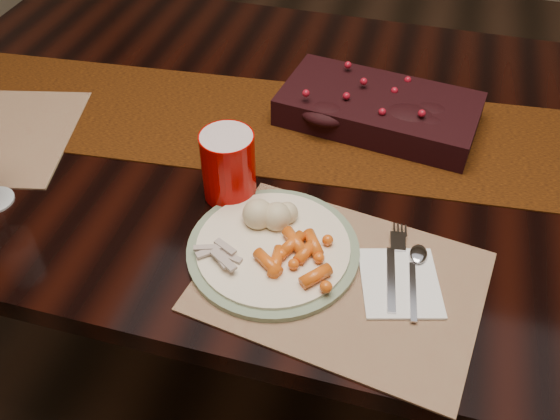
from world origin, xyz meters
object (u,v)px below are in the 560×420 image
(baby_carrots, at_px, (295,256))
(dinner_plate, at_px, (273,248))
(placemat_main, at_px, (341,281))
(turkey_shreds, at_px, (217,252))
(mashed_potatoes, at_px, (274,212))
(napkin, at_px, (400,282))
(centerpiece, at_px, (379,105))
(red_cup, at_px, (228,166))
(dining_table, at_px, (323,267))

(baby_carrots, bearing_deg, dinner_plate, 151.73)
(placemat_main, xyz_separation_m, turkey_shreds, (-0.19, -0.02, 0.03))
(mashed_potatoes, distance_m, napkin, 0.22)
(placemat_main, bearing_deg, turkey_shreds, -166.43)
(centerpiece, relative_size, turkey_shreds, 4.85)
(centerpiece, bearing_deg, dinner_plate, -104.76)
(centerpiece, height_order, placemat_main, centerpiece)
(dinner_plate, bearing_deg, red_cup, 134.50)
(turkey_shreds, bearing_deg, red_cup, 101.90)
(dinner_plate, relative_size, baby_carrots, 2.53)
(centerpiece, xyz_separation_m, turkey_shreds, (-0.17, -0.42, -0.01))
(dining_table, distance_m, mashed_potatoes, 0.49)
(dining_table, height_order, red_cup, red_cup)
(turkey_shreds, distance_m, napkin, 0.27)
(mashed_potatoes, relative_size, red_cup, 0.71)
(turkey_shreds, xyz_separation_m, red_cup, (-0.03, 0.15, 0.04))
(baby_carrots, bearing_deg, red_cup, 138.45)
(dining_table, relative_size, centerpiece, 4.90)
(dining_table, xyz_separation_m, mashed_potatoes, (-0.04, -0.26, 0.42))
(placemat_main, relative_size, baby_carrots, 3.83)
(red_cup, bearing_deg, mashed_potatoes, -32.66)
(baby_carrots, relative_size, turkey_shreds, 1.37)
(dining_table, bearing_deg, turkey_shreds, -106.54)
(placemat_main, bearing_deg, baby_carrots, -175.74)
(dining_table, bearing_deg, centerpiece, 46.47)
(baby_carrots, bearing_deg, centerpiece, 81.41)
(baby_carrots, xyz_separation_m, red_cup, (-0.15, 0.13, 0.04))
(napkin, bearing_deg, dinner_plate, 161.39)
(baby_carrots, relative_size, red_cup, 0.86)
(centerpiece, xyz_separation_m, placemat_main, (0.01, -0.41, -0.04))
(napkin, distance_m, red_cup, 0.33)
(placemat_main, distance_m, dinner_plate, 0.11)
(napkin, bearing_deg, dining_table, 101.71)
(turkey_shreds, relative_size, red_cup, 0.63)
(dinner_plate, bearing_deg, mashed_potatoes, 103.08)
(red_cup, bearing_deg, turkey_shreds, -78.10)
(placemat_main, distance_m, baby_carrots, 0.08)
(centerpiece, height_order, turkey_shreds, centerpiece)
(dinner_plate, xyz_separation_m, napkin, (0.19, -0.01, -0.01))
(centerpiece, distance_m, dinner_plate, 0.40)
(placemat_main, height_order, baby_carrots, baby_carrots)
(dinner_plate, xyz_separation_m, red_cup, (-0.11, 0.11, 0.05))
(baby_carrots, bearing_deg, mashed_potatoes, 126.64)
(red_cup, bearing_deg, napkin, -21.40)
(dinner_plate, relative_size, mashed_potatoes, 3.09)
(dining_table, xyz_separation_m, centerpiece, (0.07, 0.07, 0.41))
(dining_table, bearing_deg, placemat_main, -76.45)
(centerpiece, height_order, dinner_plate, centerpiece)
(dining_table, xyz_separation_m, baby_carrots, (0.01, -0.33, 0.40))
(dining_table, bearing_deg, dinner_plate, -95.66)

